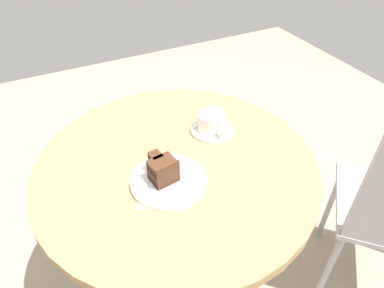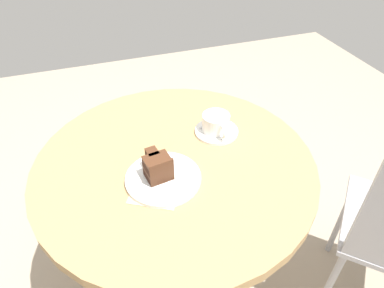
% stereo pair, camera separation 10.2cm
% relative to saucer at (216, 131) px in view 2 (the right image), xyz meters
% --- Properties ---
extents(ground_plane, '(4.40, 4.40, 0.01)m').
position_rel_saucer_xyz_m(ground_plane, '(0.09, -0.17, -0.71)').
color(ground_plane, gray).
rests_on(ground_plane, ground).
extents(cafe_table, '(0.85, 0.85, 0.70)m').
position_rel_saucer_xyz_m(cafe_table, '(0.09, -0.17, -0.11)').
color(cafe_table, '#A37F51').
rests_on(cafe_table, ground).
extents(saucer, '(0.14, 0.14, 0.01)m').
position_rel_saucer_xyz_m(saucer, '(0.00, 0.00, 0.00)').
color(saucer, white).
rests_on(saucer, cafe_table).
extents(coffee_cup, '(0.12, 0.09, 0.06)m').
position_rel_saucer_xyz_m(coffee_cup, '(-0.00, -0.00, 0.03)').
color(coffee_cup, white).
rests_on(coffee_cup, saucer).
extents(teaspoon, '(0.04, 0.10, 0.00)m').
position_rel_saucer_xyz_m(teaspoon, '(-0.04, 0.01, 0.01)').
color(teaspoon, silver).
rests_on(teaspoon, saucer).
extents(cake_plate, '(0.21, 0.21, 0.01)m').
position_rel_saucer_xyz_m(cake_plate, '(0.16, -0.22, 0.00)').
color(cake_plate, white).
rests_on(cake_plate, cafe_table).
extents(cake_slice, '(0.09, 0.08, 0.07)m').
position_rel_saucer_xyz_m(cake_slice, '(0.15, -0.24, 0.04)').
color(cake_slice, black).
rests_on(cake_slice, cake_plate).
extents(fork, '(0.05, 0.14, 0.00)m').
position_rel_saucer_xyz_m(fork, '(0.20, -0.25, 0.01)').
color(fork, silver).
rests_on(fork, cake_plate).
extents(napkin, '(0.18, 0.18, 0.00)m').
position_rel_saucer_xyz_m(napkin, '(0.18, -0.25, -0.00)').
color(napkin, tan).
rests_on(napkin, cafe_table).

